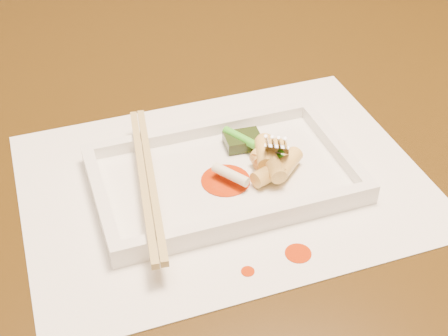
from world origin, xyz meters
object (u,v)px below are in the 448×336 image
object	(u,v)px
plate_base	(224,179)
fork	(285,92)
table	(222,200)
chopstick_a	(143,180)
placemat	(224,182)

from	to	relation	value
plate_base	fork	xyz separation A→B (m)	(0.07, 0.02, 0.08)
table	chopstick_a	xyz separation A→B (m)	(-0.11, -0.08, 0.13)
table	placemat	distance (m)	0.13
table	plate_base	xyz separation A→B (m)	(-0.03, -0.08, 0.11)
chopstick_a	fork	world-z (taller)	fork
table	chopstick_a	world-z (taller)	chopstick_a
table	fork	size ratio (longest dim) A/B	10.00
placemat	fork	xyz separation A→B (m)	(0.07, 0.02, 0.08)
table	plate_base	size ratio (longest dim) A/B	5.38
plate_base	fork	world-z (taller)	fork
table	fork	xyz separation A→B (m)	(0.04, -0.06, 0.18)
plate_base	chopstick_a	bearing A→B (deg)	180.00
plate_base	table	bearing A→B (deg)	72.36
fork	plate_base	bearing A→B (deg)	-165.58
placemat	chopstick_a	world-z (taller)	chopstick_a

